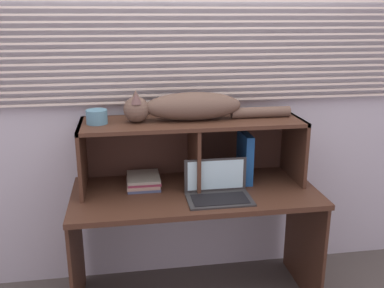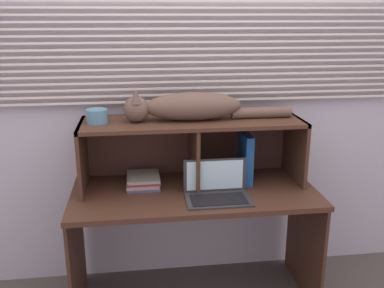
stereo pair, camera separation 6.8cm
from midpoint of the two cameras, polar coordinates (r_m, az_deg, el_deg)
back_panel_with_blinds at (r=2.70m, az=0.05°, el=7.50°), size 4.40×0.08×2.50m
desk at (r=2.56m, az=1.10°, el=-8.96°), size 1.40×0.64×0.72m
hutch_shelf_unit at (r=2.55m, az=0.70°, el=0.92°), size 1.28×0.39×0.39m
cat at (r=2.47m, az=0.29°, el=4.89°), size 0.97×0.18×0.18m
laptop at (r=2.40m, az=4.11°, el=-6.13°), size 0.35×0.22×0.20m
binder_upright at (r=2.62m, az=7.73°, el=-1.74°), size 0.05×0.22×0.30m
book_stack at (r=2.57m, az=-5.66°, el=-4.80°), size 0.20×0.23×0.06m
small_basket at (r=2.46m, az=-11.59°, el=3.60°), size 0.12×0.12×0.08m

